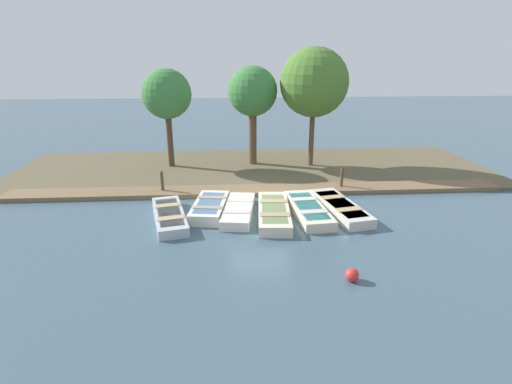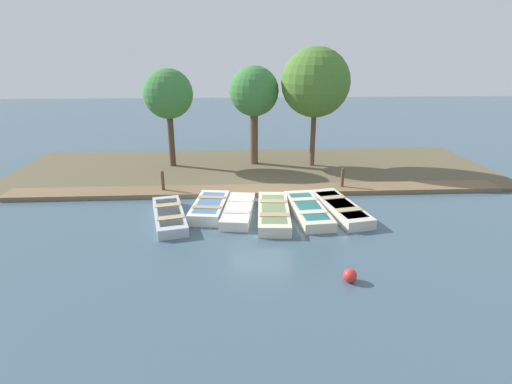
% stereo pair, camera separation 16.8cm
% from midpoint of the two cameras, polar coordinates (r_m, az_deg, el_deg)
% --- Properties ---
extents(ground_plane, '(80.00, 80.00, 0.00)m').
position_cam_midpoint_polar(ground_plane, '(15.91, 0.30, -1.87)').
color(ground_plane, '#425B6B').
extents(shore_bank, '(8.00, 24.00, 0.13)m').
position_cam_midpoint_polar(shore_bank, '(20.62, -0.73, 3.31)').
color(shore_bank, brown).
rests_on(shore_bank, ground_plane).
extents(dock_walkway, '(1.22, 21.24, 0.19)m').
position_cam_midpoint_polar(dock_walkway, '(17.32, -0.08, 0.25)').
color(dock_walkway, brown).
rests_on(dock_walkway, ground_plane).
extents(rowboat_0, '(3.45, 1.73, 0.37)m').
position_cam_midpoint_polar(rowboat_0, '(14.76, -12.59, -3.33)').
color(rowboat_0, '#B2BCC1').
rests_on(rowboat_0, ground_plane).
extents(rowboat_1, '(2.91, 1.50, 0.43)m').
position_cam_midpoint_polar(rowboat_1, '(15.22, -6.95, -2.17)').
color(rowboat_1, silver).
rests_on(rowboat_1, ground_plane).
extents(rowboat_2, '(3.17, 1.41, 0.38)m').
position_cam_midpoint_polar(rowboat_2, '(14.91, -2.83, -2.63)').
color(rowboat_2, silver).
rests_on(rowboat_2, ground_plane).
extents(rowboat_3, '(3.60, 1.37, 0.41)m').
position_cam_midpoint_polar(rowboat_3, '(14.67, 2.24, -2.93)').
color(rowboat_3, beige).
rests_on(rowboat_3, ground_plane).
extents(rowboat_4, '(3.53, 1.40, 0.38)m').
position_cam_midpoint_polar(rowboat_4, '(15.08, 7.13, -2.48)').
color(rowboat_4, beige).
rests_on(rowboat_4, ground_plane).
extents(rowboat_5, '(3.66, 1.71, 0.40)m').
position_cam_midpoint_polar(rowboat_5, '(15.45, 11.60, -2.17)').
color(rowboat_5, beige).
rests_on(rowboat_5, ground_plane).
extents(mooring_post_near, '(0.14, 0.14, 1.03)m').
position_cam_midpoint_polar(mooring_post_near, '(17.43, -13.52, 1.31)').
color(mooring_post_near, brown).
rests_on(mooring_post_near, ground_plane).
extents(mooring_post_far, '(0.14, 0.14, 1.03)m').
position_cam_midpoint_polar(mooring_post_far, '(17.84, 11.87, 1.85)').
color(mooring_post_far, brown).
rests_on(mooring_post_far, ground_plane).
extents(buoy, '(0.37, 0.37, 0.37)m').
position_cam_midpoint_polar(buoy, '(11.06, 13.14, -11.46)').
color(buoy, red).
rests_on(buoy, ground_plane).
extents(park_tree_far_left, '(2.46, 2.46, 5.05)m').
position_cam_midpoint_polar(park_tree_far_left, '(20.81, -12.87, 13.40)').
color(park_tree_far_left, '#4C3828').
rests_on(park_tree_far_left, ground_plane).
extents(park_tree_left, '(2.51, 2.51, 5.16)m').
position_cam_midpoint_polar(park_tree_left, '(20.80, -0.72, 14.02)').
color(park_tree_left, brown).
rests_on(park_tree_left, ground_plane).
extents(park_tree_center, '(3.41, 3.41, 6.06)m').
position_cam_midpoint_polar(park_tree_center, '(20.62, 8.05, 15.21)').
color(park_tree_center, brown).
rests_on(park_tree_center, ground_plane).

